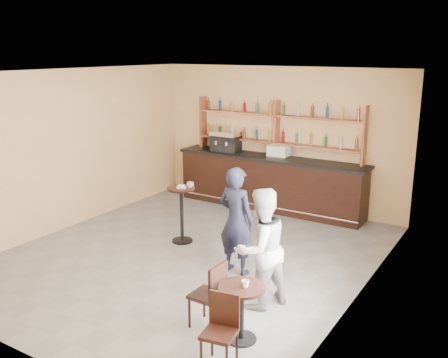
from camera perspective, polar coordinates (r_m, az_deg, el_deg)
The scene contains 23 objects.
floor at distance 9.05m, azimuth -3.80°, elevation -8.61°, with size 7.00×7.00×0.00m, color slate.
ceiling at distance 8.32m, azimuth -4.17°, elevation 12.08°, with size 7.00×7.00×0.00m, color white.
wall_back at distance 11.50m, azimuth 6.28°, elevation 4.71°, with size 7.00×7.00×0.00m, color #E7BC83.
wall_front at distance 6.17m, azimuth -23.38°, elevation -5.19°, with size 7.00×7.00×0.00m, color #E7BC83.
wall_left at distance 10.55m, azimuth -17.35°, elevation 3.23°, with size 7.00×7.00×0.00m, color #E7BC83.
wall_right at distance 7.26m, azimuth 15.64°, elevation -1.63°, with size 7.00×7.00×0.00m, color #E7BC83.
window_pane at distance 6.13m, azimuth 12.43°, elevation -3.43°, with size 2.00×2.00×0.00m, color white.
window_frame at distance 6.14m, azimuth 12.38°, elevation -3.43°, with size 0.04×1.70×2.10m, color black, non-canonical shape.
shelf_unit at distance 11.35m, azimuth 6.03°, elevation 5.67°, with size 4.00×0.26×1.40m, color brown, non-canonical shape.
liquor_bottles at distance 11.33m, azimuth 6.05°, elevation 6.51°, with size 3.68×0.10×1.00m, color #8C5919, non-canonical shape.
bar_counter at distance 11.42m, azimuth 5.24°, elevation -0.42°, with size 4.50×0.88×1.22m, color black, non-canonical shape.
espresso_machine at distance 11.79m, azimuth 0.22°, elevation 4.31°, with size 0.65×0.42×0.47m, color black, non-canonical shape.
pastry_case at distance 11.16m, azimuth 6.31°, elevation 3.14°, with size 0.47×0.37×0.28m, color silver, non-canonical shape.
pedestal_table at distance 9.46m, azimuth -4.86°, elevation -4.10°, with size 0.52×0.52×1.07m, color black, non-canonical shape.
napkin at distance 9.30m, azimuth -4.93°, elevation -0.97°, with size 0.18×0.18×0.00m, color white.
donut at distance 9.28m, azimuth -4.92°, elevation -0.83°, with size 0.14×0.14×0.05m, color #D7824F.
cup_pedestal at distance 9.29m, azimuth -3.87°, elevation -0.66°, with size 0.13×0.13×0.10m, color white.
man_main at distance 8.06m, azimuth 1.41°, elevation -4.77°, with size 0.65×0.43×1.78m, color black.
cafe_table at distance 6.45m, azimuth 2.01°, elevation -15.09°, with size 0.59×0.59×0.74m, color black, non-canonical shape.
cup_cafe at distance 6.23m, azimuth 2.45°, elevation -11.89°, with size 0.10×0.10×0.09m, color white.
chair_west at distance 6.70m, azimuth -1.96°, elevation -13.04°, with size 0.39×0.39×0.91m, color black, non-canonical shape.
chair_south at distance 5.95m, azimuth -0.56°, elevation -17.18°, with size 0.37×0.37×0.86m, color black, non-canonical shape.
patron_second at distance 7.04m, azimuth 4.19°, elevation -7.91°, with size 0.85×0.66×1.74m, color #A0A1A6.
Camera 1 is at (4.88, -6.73, 3.57)m, focal length 40.00 mm.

